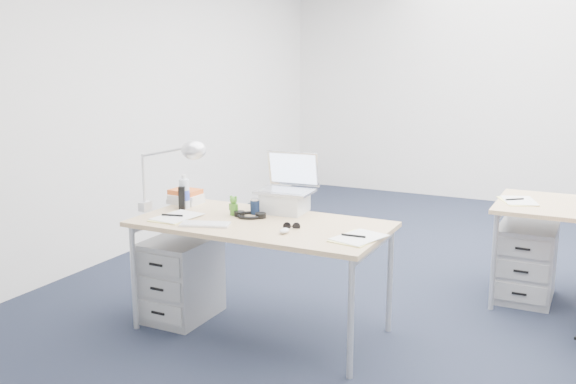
% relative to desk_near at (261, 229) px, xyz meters
% --- Properties ---
extents(floor, '(7.00, 7.00, 0.00)m').
position_rel_desk_near_xyz_m(floor, '(1.08, 1.13, -0.68)').
color(floor, black).
rests_on(floor, ground).
extents(room, '(6.02, 7.02, 2.80)m').
position_rel_desk_near_xyz_m(room, '(1.08, 1.13, 1.03)').
color(room, silver).
rests_on(room, ground).
extents(desk_near, '(1.60, 0.80, 0.73)m').
position_rel_desk_near_xyz_m(desk_near, '(0.00, 0.00, 0.00)').
color(desk_near, tan).
rests_on(desk_near, ground).
extents(drawer_pedestal_near, '(0.40, 0.50, 0.55)m').
position_rel_desk_near_xyz_m(drawer_pedestal_near, '(-0.60, -0.05, -0.41)').
color(drawer_pedestal_near, '#939598').
rests_on(drawer_pedestal_near, ground).
extents(drawer_pedestal_far, '(0.40, 0.50, 0.55)m').
position_rel_desk_near_xyz_m(drawer_pedestal_far, '(1.47, 1.36, -0.41)').
color(drawer_pedestal_far, '#939598').
rests_on(drawer_pedestal_far, ground).
extents(silver_laptop, '(0.39, 0.32, 0.39)m').
position_rel_desk_near_xyz_m(silver_laptop, '(0.02, 0.30, 0.24)').
color(silver_laptop, silver).
rests_on(silver_laptop, desk_near).
extents(wireless_keyboard, '(0.33, 0.22, 0.02)m').
position_rel_desk_near_xyz_m(wireless_keyboard, '(-0.27, -0.22, 0.05)').
color(wireless_keyboard, white).
rests_on(wireless_keyboard, desk_near).
extents(computer_mouse, '(0.06, 0.09, 0.03)m').
position_rel_desk_near_xyz_m(computer_mouse, '(0.25, -0.17, 0.06)').
color(computer_mouse, white).
rests_on(computer_mouse, desk_near).
extents(headphones, '(0.24, 0.19, 0.04)m').
position_rel_desk_near_xyz_m(headphones, '(-0.12, 0.08, 0.06)').
color(headphones, black).
rests_on(headphones, desk_near).
extents(can_koozie, '(0.07, 0.07, 0.11)m').
position_rel_desk_near_xyz_m(can_koozie, '(-0.13, 0.17, 0.10)').
color(can_koozie, '#152342').
rests_on(can_koozie, desk_near).
extents(water_bottle, '(0.09, 0.09, 0.23)m').
position_rel_desk_near_xyz_m(water_bottle, '(-0.66, 0.10, 0.16)').
color(water_bottle, silver).
rests_on(water_bottle, desk_near).
extents(bear_figurine, '(0.08, 0.07, 0.13)m').
position_rel_desk_near_xyz_m(bear_figurine, '(-0.25, 0.08, 0.11)').
color(bear_figurine, '#2D751F').
rests_on(bear_figurine, desk_near).
extents(book_stack, '(0.26, 0.23, 0.10)m').
position_rel_desk_near_xyz_m(book_stack, '(-0.73, 0.22, 0.10)').
color(book_stack, silver).
rests_on(book_stack, desk_near).
extents(cordless_phone, '(0.05, 0.04, 0.16)m').
position_rel_desk_near_xyz_m(cordless_phone, '(-0.64, 0.06, 0.13)').
color(cordless_phone, black).
rests_on(cordless_phone, desk_near).
extents(papers_left, '(0.23, 0.32, 0.01)m').
position_rel_desk_near_xyz_m(papers_left, '(-0.55, -0.16, 0.05)').
color(papers_left, '#FFFA93').
rests_on(papers_left, desk_near).
extents(papers_right, '(0.28, 0.35, 0.01)m').
position_rel_desk_near_xyz_m(papers_right, '(0.68, -0.09, 0.05)').
color(papers_right, '#FFFA93').
rests_on(papers_right, desk_near).
extents(sunglasses, '(0.12, 0.08, 0.02)m').
position_rel_desk_near_xyz_m(sunglasses, '(0.24, -0.05, 0.06)').
color(sunglasses, black).
rests_on(sunglasses, desk_near).
extents(desk_lamp, '(0.48, 0.20, 0.53)m').
position_rel_desk_near_xyz_m(desk_lamp, '(-0.69, -0.09, 0.31)').
color(desk_lamp, silver).
rests_on(desk_lamp, desk_near).
extents(far_papers, '(0.31, 0.36, 0.01)m').
position_rel_desk_near_xyz_m(far_papers, '(1.38, 1.33, 0.05)').
color(far_papers, white).
rests_on(far_papers, desk_far).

